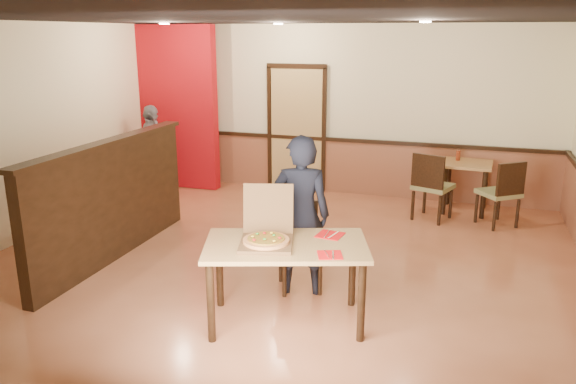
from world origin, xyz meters
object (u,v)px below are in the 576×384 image
at_px(passerby, 152,151).
at_px(main_table, 286,255).
at_px(diner, 300,216).
at_px(condiment, 458,155).
at_px(side_chair_left, 431,184).
at_px(side_table, 466,174).
at_px(diner_chair, 299,242).
at_px(side_chair_right, 502,191).
at_px(pizza_box, 267,237).

bearing_deg(passerby, main_table, -155.13).
xyz_separation_m(diner, condiment, (1.46, 3.57, 0.00)).
height_order(passerby, condiment, passerby).
distance_m(side_chair_left, side_table, 0.78).
relative_size(diner, passerby, 1.11).
relative_size(diner_chair, condiment, 5.82).
xyz_separation_m(diner_chair, side_chair_left, (1.18, 2.70, 0.05)).
bearing_deg(condiment, main_table, -108.26).
height_order(side_chair_right, passerby, passerby).
bearing_deg(side_table, main_table, -110.49).
xyz_separation_m(passerby, condiment, (4.87, 0.75, 0.09)).
height_order(diner, pizza_box, diner).
height_order(main_table, diner, diner).
bearing_deg(passerby, side_chair_right, -109.67).
xyz_separation_m(main_table, side_chair_right, (2.04, 3.52, -0.16)).
relative_size(diner_chair, side_chair_left, 0.91).
height_order(side_chair_left, side_chair_right, side_chair_left).
xyz_separation_m(diner_chair, pizza_box, (-0.05, -0.86, 0.36)).
relative_size(side_chair_left, side_chair_right, 1.05).
height_order(side_chair_right, condiment, side_chair_right).
xyz_separation_m(side_chair_right, side_table, (-0.49, 0.61, 0.07)).
relative_size(diner_chair, diner, 0.54).
relative_size(main_table, pizza_box, 2.53).
xyz_separation_m(side_chair_right, pizza_box, (-2.20, -3.58, 0.33)).
distance_m(diner_chair, pizza_box, 0.93).
relative_size(side_chair_right, condiment, 6.11).
xyz_separation_m(pizza_box, condiment, (1.57, 4.29, -0.01)).
distance_m(main_table, diner, 0.69).
distance_m(diner_chair, side_table, 3.71).
height_order(diner, passerby, diner).
xyz_separation_m(passerby, pizza_box, (3.31, -3.54, 0.10)).
bearing_deg(side_chair_left, side_chair_right, -159.69).
bearing_deg(pizza_box, diner_chair, 71.06).
height_order(side_chair_right, diner, diner).
height_order(diner_chair, diner, diner).
bearing_deg(side_chair_left, side_table, -107.94).
bearing_deg(diner, passerby, -55.45).
xyz_separation_m(side_table, passerby, (-5.02, -0.64, 0.17)).
xyz_separation_m(side_chair_left, diner, (-1.13, -2.84, 0.29)).
bearing_deg(pizza_box, diner, 66.25).
bearing_deg(side_chair_right, pizza_box, 20.84).
distance_m(side_chair_right, pizza_box, 4.21).
bearing_deg(diner, side_chair_right, -142.29).
relative_size(side_table, pizza_box, 1.16).
distance_m(main_table, side_chair_right, 4.07).
distance_m(main_table, pizza_box, 0.25).
bearing_deg(pizza_box, condiment, 54.64).
height_order(side_table, passerby, passerby).
relative_size(main_table, passerby, 1.10).
relative_size(main_table, side_table, 2.18).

